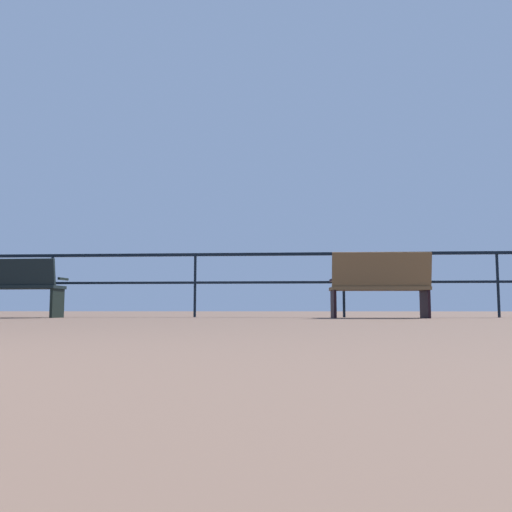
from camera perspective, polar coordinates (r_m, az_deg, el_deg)
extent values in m
cube|color=black|center=(9.17, -6.41, 0.13)|extent=(24.77, 0.05, 0.05)
cube|color=black|center=(9.14, -6.44, -2.81)|extent=(24.77, 0.04, 0.04)
cylinder|color=black|center=(9.88, -20.75, -3.00)|extent=(0.04, 0.04, 1.05)
cylinder|color=black|center=(9.13, -6.45, -3.14)|extent=(0.04, 0.04, 1.05)
cylinder|color=black|center=(9.03, 9.23, -3.07)|extent=(0.04, 0.04, 1.05)
cylinder|color=black|center=(9.59, 24.16, -2.80)|extent=(0.04, 0.04, 1.05)
cube|color=black|center=(9.31, -23.90, -3.05)|extent=(1.43, 0.49, 0.05)
cube|color=black|center=(9.14, -24.48, -1.62)|extent=(1.42, 0.16, 0.44)
cube|color=black|center=(9.00, -20.22, -4.62)|extent=(0.05, 0.41, 0.47)
cube|color=black|center=(9.18, -19.67, -2.29)|extent=(0.04, 0.32, 0.04)
cube|color=brown|center=(8.35, 12.83, -3.39)|extent=(1.47, 0.55, 0.05)
cube|color=brown|center=(8.14, 13.10, -1.46)|extent=(1.45, 0.20, 0.53)
cube|color=black|center=(8.51, 17.40, -4.79)|extent=(0.06, 0.45, 0.44)
cube|color=black|center=(8.71, 16.97, -2.45)|extent=(0.05, 0.35, 0.04)
cube|color=black|center=(8.24, 8.17, -4.97)|extent=(0.06, 0.45, 0.44)
cube|color=black|center=(8.45, 7.98, -2.55)|extent=(0.05, 0.35, 0.04)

